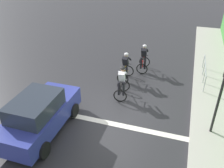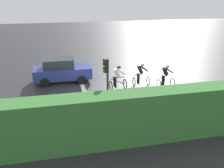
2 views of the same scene
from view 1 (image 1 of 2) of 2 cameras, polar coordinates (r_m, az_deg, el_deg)
The scene contains 9 objects.
ground_plane at distance 11.30m, azimuth 0.69°, elevation -6.93°, with size 80.00×80.00×0.00m, color #28282B.
sidewalk_kerb at distance 12.76m, azimuth 24.58°, elevation -4.91°, with size 2.80×25.79×0.12m, color #ADA89E.
road_marking_stop_line at distance 10.74m, azimuth -0.54°, elevation -9.24°, with size 7.00×0.30×0.01m, color silver.
cyclist_lead at distance 14.80m, azimuth 7.50°, elevation 5.96°, with size 0.72×1.11×1.66m.
cyclist_second at distance 13.59m, azimuth 3.22°, elevation 3.88°, with size 0.73×1.11×1.66m.
cyclist_mid at distance 12.06m, azimuth 2.36°, elevation 0.21°, with size 0.79×1.14×1.66m.
car_navy at distance 10.23m, azimuth -16.74°, elevation -6.89°, with size 1.90×4.11×1.76m.
traffic_light_near_crossing at distance 9.76m, azimuth 24.77°, elevation -0.98°, with size 0.27×0.29×3.34m.
pedestrian_railing_kerbside at distance 14.50m, azimuth 21.08°, elevation 3.43°, with size 0.09×3.00×1.03m.
Camera 1 is at (2.64, -8.60, 6.85)m, focal length 38.65 mm.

